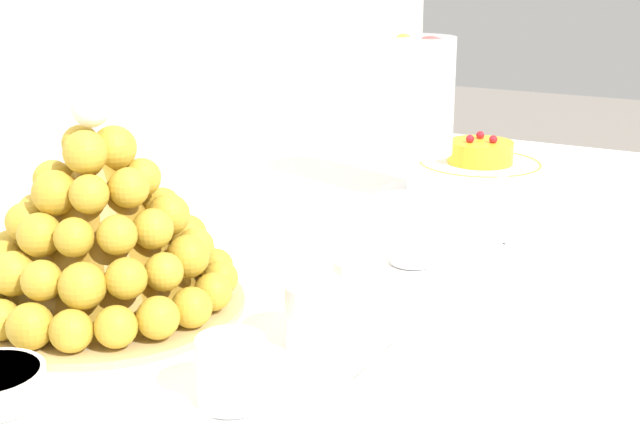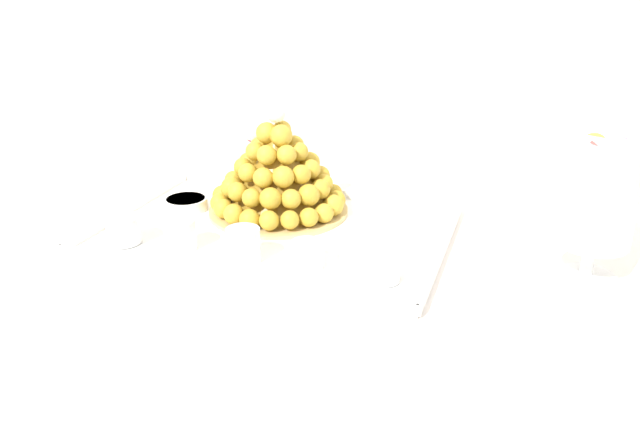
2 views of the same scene
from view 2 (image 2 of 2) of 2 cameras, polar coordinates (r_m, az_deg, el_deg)
The scene contains 11 objects.
buffet_table at distance 1.17m, azimuth 5.64°, elevation -7.76°, with size 1.56×0.90×0.73m.
serving_tray at distance 1.22m, azimuth -4.01°, elevation -1.69°, with size 0.64×0.44×0.02m.
croquembouche at distance 1.28m, azimuth -3.75°, elevation 3.48°, with size 0.28×0.28×0.22m.
dessert_cup_left at distance 1.21m, azimuth -16.95°, elevation -1.51°, with size 0.06×0.06×0.05m.
dessert_cup_mid_left at distance 1.16m, azimuth -12.23°, elevation -1.98°, with size 0.06×0.06×0.05m.
dessert_cup_centre at distance 1.10m, azimuth -6.77°, elevation -2.94°, with size 0.06×0.06×0.06m.
dessert_cup_mid_right at distance 1.07m, azimuth -1.17°, elevation -3.79°, with size 0.06×0.06×0.05m.
dessert_cup_right at distance 1.03m, azimuth 5.73°, elevation -4.70°, with size 0.05×0.05×0.05m.
creme_brulee_ramekin at distance 1.34m, azimuth -11.73°, elevation 0.85°, with size 0.09×0.09×0.02m.
macaron_goblet at distance 1.09m, azimuth 23.39°, elevation 1.47°, with size 0.12×0.12×0.24m.
wine_glass at distance 1.46m, azimuth -5.42°, elevation 7.24°, with size 0.07×0.07×0.17m.
Camera 2 is at (0.22, -0.99, 1.22)m, focal length 36.30 mm.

